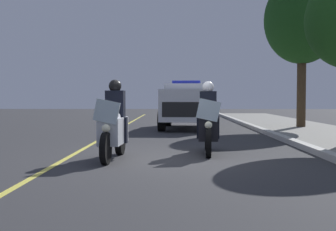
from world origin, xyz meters
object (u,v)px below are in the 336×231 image
police_motorcycle_lead_left (114,127)px  police_motorcycle_lead_right (208,124)px  police_suv (186,104)px  tree_far_back (302,20)px

police_motorcycle_lead_left → police_motorcycle_lead_right: same height
police_motorcycle_lead_left → police_motorcycle_lead_right: 2.33m
police_motorcycle_lead_left → police_suv: size_ratio=0.43×
police_motorcycle_lead_left → police_motorcycle_lead_right: (-1.01, 2.11, 0.00)m
police_motorcycle_lead_left → police_motorcycle_lead_right: size_ratio=1.00×
police_motorcycle_lead_right → tree_far_back: bearing=150.3°
police_motorcycle_lead_right → tree_far_back: tree_far_back is taller
police_suv → police_motorcycle_lead_right: bearing=2.2°
police_motorcycle_lead_right → police_suv: (-8.14, -0.31, 0.37)m
police_suv → tree_far_back: tree_far_back is taller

